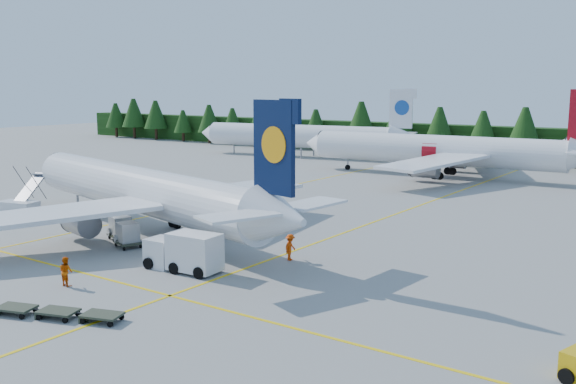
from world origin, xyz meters
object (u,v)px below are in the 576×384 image
Objects in this scene: airliner_red at (429,150)px; airstairs at (20,203)px; airliner_navy at (134,189)px; service_truck at (183,251)px.

airstairs is at bearing -119.11° from airliner_red.
airstairs is at bearing -162.69° from airliner_navy.
service_truck is (13.44, -7.46, -2.25)m from airliner_navy.
airstairs is at bearing 163.81° from service_truck.
airliner_red reaches higher than airstairs.
airstairs is (-16.56, -1.25, -2.85)m from airliner_navy.
airliner_navy is 16.85m from airstairs.
airliner_navy is 49.75m from airliner_red.
airliner_red reaches higher than airliner_navy.
airliner_red is at bearing 91.13° from service_truck.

